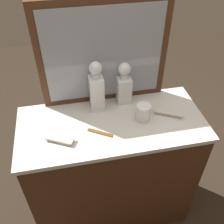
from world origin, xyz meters
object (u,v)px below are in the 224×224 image
crystal_tumbler_center (143,113)px  silver_brush_right (169,112)px  silver_brush_rear (60,139)px  tortoiseshell_comb (100,133)px  crystal_decanter_rear (96,91)px  crystal_decanter_front (124,86)px

crystal_tumbler_center → silver_brush_right: size_ratio=0.58×
silver_brush_rear → tortoiseshell_comb: size_ratio=1.19×
crystal_decanter_rear → silver_brush_right: 0.45m
crystal_decanter_rear → tortoiseshell_comb: size_ratio=2.37×
crystal_tumbler_center → silver_brush_rear: 0.49m
silver_brush_rear → tortoiseshell_comb: bearing=3.3°
crystal_decanter_rear → crystal_tumbler_center: 0.30m
tortoiseshell_comb → crystal_tumbler_center: bearing=13.3°
crystal_decanter_rear → tortoiseshell_comb: (-0.02, -0.22, -0.13)m
crystal_decanter_rear → tortoiseshell_comb: 0.25m
crystal_decanter_rear → crystal_tumbler_center: bearing=-32.9°
tortoiseshell_comb → silver_brush_right: bearing=10.3°
tortoiseshell_comb → crystal_decanter_front: bearing=52.9°
crystal_decanter_rear → crystal_tumbler_center: (0.24, -0.16, -0.08)m
crystal_decanter_front → crystal_tumbler_center: crystal_decanter_front is taller
crystal_tumbler_center → silver_brush_right: bearing=5.6°
crystal_tumbler_center → crystal_decanter_front: bearing=109.5°
crystal_decanter_front → silver_brush_rear: crystal_decanter_front is taller
tortoiseshell_comb → silver_brush_rear: bearing=-176.7°
crystal_decanter_rear → silver_brush_right: crystal_decanter_rear is taller
crystal_decanter_rear → tortoiseshell_comb: bearing=-95.1°
crystal_decanter_rear → silver_brush_right: (0.41, -0.14, -0.12)m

